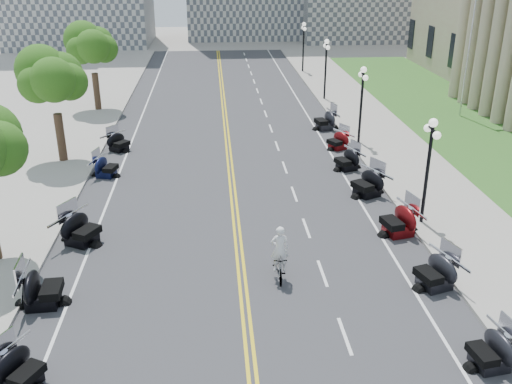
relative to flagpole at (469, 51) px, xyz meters
name	(u,v)px	position (x,y,z in m)	size (l,w,h in m)	color
ground	(242,277)	(-18.00, -22.00, -5.00)	(160.00, 160.00, 0.00)	gray
road	(232,182)	(-18.00, -12.00, -5.00)	(16.00, 90.00, 0.01)	#333335
centerline_yellow_a	(230,182)	(-18.12, -12.00, -4.99)	(0.12, 90.00, 0.00)	yellow
centerline_yellow_b	(234,181)	(-17.88, -12.00, -4.99)	(0.12, 90.00, 0.00)	yellow
edge_line_north	(346,178)	(-11.60, -12.00, -4.99)	(0.12, 90.00, 0.00)	white
edge_line_south	(115,185)	(-24.40, -12.00, -4.99)	(0.12, 90.00, 0.00)	white
lane_dash_5	(345,336)	(-14.80, -26.00, -4.99)	(0.12, 2.00, 0.00)	white
lane_dash_6	(322,273)	(-14.80, -22.00, -4.99)	(0.12, 2.00, 0.00)	white
lane_dash_7	(306,228)	(-14.80, -18.00, -4.99)	(0.12, 2.00, 0.00)	white
lane_dash_8	(294,194)	(-14.80, -14.00, -4.99)	(0.12, 2.00, 0.00)	white
lane_dash_9	(285,167)	(-14.80, -10.00, -4.99)	(0.12, 2.00, 0.00)	white
lane_dash_10	(277,146)	(-14.80, -6.00, -4.99)	(0.12, 2.00, 0.00)	white
lane_dash_11	(271,128)	(-14.80, -2.00, -4.99)	(0.12, 2.00, 0.00)	white
lane_dash_12	(266,114)	(-14.80, 2.00, -4.99)	(0.12, 2.00, 0.00)	white
lane_dash_13	(261,101)	(-14.80, 6.00, -4.99)	(0.12, 2.00, 0.00)	white
lane_dash_14	(257,91)	(-14.80, 10.00, -4.99)	(0.12, 2.00, 0.00)	white
lane_dash_15	(254,81)	(-14.80, 14.00, -4.99)	(0.12, 2.00, 0.00)	white
lane_dash_16	(251,73)	(-14.80, 18.00, -4.99)	(0.12, 2.00, 0.00)	white
lane_dash_17	(249,66)	(-14.80, 22.00, -4.99)	(0.12, 2.00, 0.00)	white
lane_dash_18	(246,60)	(-14.80, 26.00, -4.99)	(0.12, 2.00, 0.00)	white
lane_dash_19	(244,54)	(-14.80, 30.00, -4.99)	(0.12, 2.00, 0.00)	white
sidewalk_north	(417,175)	(-7.50, -12.00, -4.92)	(5.00, 90.00, 0.15)	#9E9991
sidewalk_south	(37,186)	(-28.50, -12.00, -4.92)	(5.00, 90.00, 0.15)	#9E9991
lawn	(476,131)	(-0.50, -4.00, -4.95)	(9.00, 60.00, 0.10)	#356023
street_lamp_2	(427,172)	(-9.40, -18.00, -2.40)	(0.50, 1.20, 4.90)	black
street_lamp_3	(361,106)	(-9.40, -6.00, -2.40)	(0.50, 1.20, 4.90)	black
street_lamp_4	(326,70)	(-9.40, 6.00, -2.40)	(0.50, 1.20, 4.90)	black
street_lamp_5	(303,47)	(-9.40, 18.00, -2.40)	(0.50, 1.20, 4.90)	black
flagpole	(469,51)	(0.00, 0.00, 0.00)	(1.10, 0.20, 10.00)	silver
tree_3	(53,84)	(-28.00, -8.00, -0.25)	(4.80, 4.80, 9.20)	#235619
tree_4	(92,50)	(-28.00, 4.00, -0.25)	(4.80, 4.80, 9.20)	#235619
motorcycle_n_4	(492,349)	(-10.72, -27.81, -4.35)	(1.86, 1.86, 1.30)	black
motorcycle_n_5	(436,270)	(-10.76, -23.28, -4.29)	(2.03, 2.03, 1.42)	black
motorcycle_n_6	(399,219)	(-10.79, -18.90, -4.25)	(2.13, 2.13, 1.49)	#590A0C
motorcycle_n_7	(368,182)	(-11.05, -14.44, -4.25)	(2.14, 2.14, 1.50)	black
motorcycle_n_8	(347,159)	(-11.24, -10.60, -4.34)	(1.90, 1.90, 1.33)	black
motorcycle_n_9	(338,140)	(-10.98, -6.86, -4.38)	(1.77, 1.77, 1.24)	#590A0C
motorcycle_n_10	(326,119)	(-10.95, -2.47, -4.26)	(2.11, 2.11, 1.48)	black
motorcycle_s_4	(19,368)	(-24.79, -27.55, -4.35)	(1.86, 1.86, 1.30)	black
motorcycle_s_5	(41,287)	(-25.23, -23.34, -4.25)	(2.15, 2.15, 1.51)	black
motorcycle_s_6	(81,227)	(-24.80, -18.65, -4.24)	(2.16, 2.16, 1.51)	black
motorcycle_s_8	(106,166)	(-25.04, -10.62, -4.36)	(1.82, 1.82, 1.27)	black
motorcycle_s_9	(119,141)	(-24.96, -6.12, -4.37)	(1.81, 1.81, 1.27)	black
bicycle	(279,266)	(-16.56, -22.23, -4.46)	(0.51, 1.81, 1.09)	#A51414
cyclist_rider	(280,232)	(-16.56, -22.23, -2.96)	(0.69, 0.46, 1.90)	white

